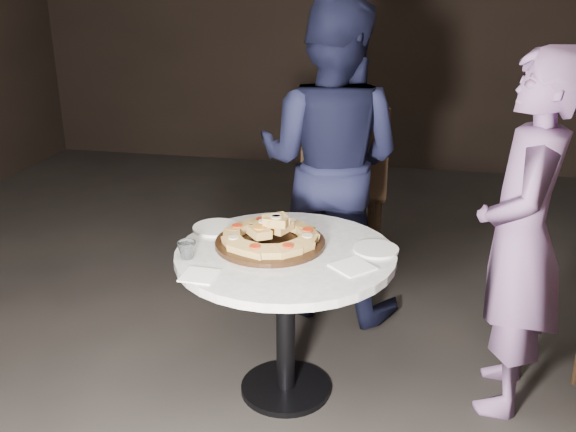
{
  "coord_description": "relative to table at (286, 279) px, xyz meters",
  "views": [
    {
      "loc": [
        0.5,
        -2.32,
        1.7
      ],
      "look_at": [
        0.03,
        0.02,
        0.79
      ],
      "focal_mm": 40.0,
      "sensor_mm": 36.0,
      "label": 1
    }
  ],
  "objects": [
    {
      "name": "table",
      "position": [
        0.0,
        0.0,
        0.0
      ],
      "size": [
        1.17,
        1.17,
        0.66
      ],
      "rotation": [
        0.0,
        0.0,
        0.42
      ],
      "color": "black",
      "rests_on": "ground"
    },
    {
      "name": "floor",
      "position": [
        -0.03,
        0.03,
        -0.54
      ],
      "size": [
        7.0,
        7.0,
        0.0
      ],
      "primitive_type": "plane",
      "color": "black",
      "rests_on": "ground"
    },
    {
      "name": "plate_left",
      "position": [
        -0.34,
        0.17,
        0.13
      ],
      "size": [
        0.25,
        0.25,
        0.01
      ],
      "primitive_type": "cylinder",
      "rotation": [
        0.0,
        0.0,
        0.24
      ],
      "color": "white",
      "rests_on": "table"
    },
    {
      "name": "napkin_far",
      "position": [
        0.28,
        -0.1,
        0.13
      ],
      "size": [
        0.19,
        0.19,
        0.01
      ],
      "primitive_type": "cube",
      "rotation": [
        0.0,
        0.0,
        -0.77
      ],
      "color": "white",
      "rests_on": "table"
    },
    {
      "name": "plate_right",
      "position": [
        0.35,
        0.07,
        0.13
      ],
      "size": [
        0.23,
        0.23,
        0.01
      ],
      "primitive_type": "cylinder",
      "rotation": [
        0.0,
        0.0,
        0.34
      ],
      "color": "white",
      "rests_on": "table"
    },
    {
      "name": "water_glass",
      "position": [
        -0.36,
        -0.14,
        0.16
      ],
      "size": [
        0.09,
        0.09,
        0.07
      ],
      "primitive_type": "imported",
      "rotation": [
        0.0,
        0.0,
        -0.17
      ],
      "color": "silver",
      "rests_on": "table"
    },
    {
      "name": "diner_navy",
      "position": [
        0.06,
        0.8,
        0.27
      ],
      "size": [
        0.88,
        0.75,
        1.61
      ],
      "primitive_type": "imported",
      "rotation": [
        0.0,
        0.0,
        2.95
      ],
      "color": "black",
      "rests_on": "ground"
    },
    {
      "name": "diner_teal",
      "position": [
        0.91,
        0.14,
        0.19
      ],
      "size": [
        0.42,
        0.58,
        1.47
      ],
      "primitive_type": "imported",
      "rotation": [
        0.0,
        0.0,
        -1.7
      ],
      "color": "slate",
      "rests_on": "ground"
    },
    {
      "name": "napkin_near",
      "position": [
        -0.26,
        -0.29,
        0.13
      ],
      "size": [
        0.13,
        0.13,
        0.01
      ],
      "primitive_type": "cube",
      "rotation": [
        0.0,
        0.0,
        -0.04
      ],
      "color": "white",
      "rests_on": "table"
    },
    {
      "name": "chair_far",
      "position": [
        0.08,
        1.24,
        0.05
      ],
      "size": [
        0.55,
        0.57,
        1.02
      ],
      "rotation": [
        0.0,
        0.0,
        3.3
      ],
      "color": "black",
      "rests_on": "ground"
    },
    {
      "name": "focaccia_pile",
      "position": [
        -0.07,
        0.05,
        0.17
      ],
      "size": [
        0.4,
        0.4,
        0.11
      ],
      "rotation": [
        0.0,
        0.0,
        0.36
      ],
      "color": "tan",
      "rests_on": "serving_board"
    },
    {
      "name": "serving_board",
      "position": [
        -0.07,
        0.05,
        0.13
      ],
      "size": [
        0.51,
        0.51,
        0.02
      ],
      "primitive_type": "cylinder",
      "rotation": [
        0.0,
        0.0,
        -0.15
      ],
      "color": "black",
      "rests_on": "table"
    }
  ]
}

